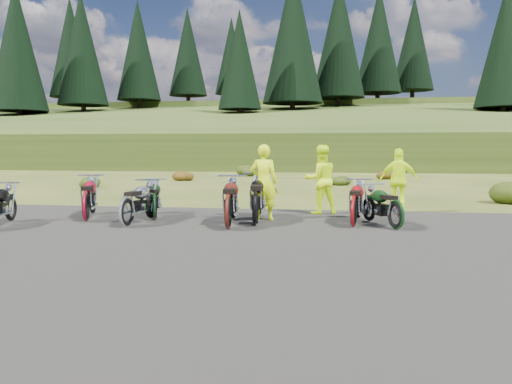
# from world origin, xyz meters

# --- Properties ---
(ground) EXTENTS (300.00, 300.00, 0.00)m
(ground) POSITION_xyz_m (0.00, 0.00, 0.00)
(ground) COLOR #3B4617
(ground) RESTS_ON ground
(gravel_pad) EXTENTS (20.00, 12.00, 0.04)m
(gravel_pad) POSITION_xyz_m (0.00, -2.00, 0.00)
(gravel_pad) COLOR black
(gravel_pad) RESTS_ON ground
(hill_slope) EXTENTS (300.00, 45.97, 9.37)m
(hill_slope) POSITION_xyz_m (0.00, 50.00, 0.00)
(hill_slope) COLOR #2A3F15
(hill_slope) RESTS_ON ground
(hill_plateau) EXTENTS (300.00, 90.00, 9.17)m
(hill_plateau) POSITION_xyz_m (0.00, 110.00, 0.00)
(hill_plateau) COLOR #2A3F15
(hill_plateau) RESTS_ON ground
(conifer_14) EXTENTS (5.28, 5.28, 14.00)m
(conifer_14) POSITION_xyz_m (-51.00, 70.00, 16.55)
(conifer_14) COLOR black
(conifer_14) RESTS_ON ground
(conifer_15) EXTENTS (7.92, 7.92, 20.00)m
(conifer_15) POSITION_xyz_m (-45.00, 76.00, 20.16)
(conifer_15) COLOR black
(conifer_15) RESTS_ON ground
(conifer_16) EXTENTS (7.48, 7.48, 19.00)m
(conifer_16) POSITION_xyz_m (-39.00, 51.00, 15.28)
(conifer_16) COLOR black
(conifer_16) RESTS_ON ground
(conifer_17) EXTENTS (7.04, 7.04, 18.00)m
(conifer_17) POSITION_xyz_m (-33.00, 57.00, 15.97)
(conifer_17) COLOR black
(conifer_17) RESTS_ON ground
(conifer_18) EXTENTS (6.60, 6.60, 17.00)m
(conifer_18) POSITION_xyz_m (-27.00, 63.00, 16.66)
(conifer_18) COLOR black
(conifer_18) RESTS_ON ground
(conifer_19) EXTENTS (6.16, 6.16, 16.00)m
(conifer_19) POSITION_xyz_m (-21.00, 69.00, 17.36)
(conifer_19) COLOR black
(conifer_19) RESTS_ON ground
(conifer_20) EXTENTS (5.72, 5.72, 15.00)m
(conifer_20) POSITION_xyz_m (-15.00, 75.00, 17.65)
(conifer_20) COLOR black
(conifer_20) RESTS_ON ground
(conifer_21) EXTENTS (5.28, 5.28, 14.00)m
(conifer_21) POSITION_xyz_m (-9.00, 50.00, 12.56)
(conifer_21) COLOR black
(conifer_21) RESTS_ON ground
(conifer_22) EXTENTS (7.92, 7.92, 20.00)m
(conifer_22) POSITION_xyz_m (-3.00, 56.00, 16.77)
(conifer_22) COLOR black
(conifer_22) RESTS_ON ground
(conifer_23) EXTENTS (7.48, 7.48, 19.00)m
(conifer_23) POSITION_xyz_m (3.00, 62.00, 17.47)
(conifer_23) COLOR black
(conifer_23) RESTS_ON ground
(conifer_24) EXTENTS (7.04, 7.04, 18.00)m
(conifer_24) POSITION_xyz_m (9.00, 68.00, 18.16)
(conifer_24) COLOR black
(conifer_24) RESTS_ON ground
(conifer_25) EXTENTS (6.60, 6.60, 17.00)m
(conifer_25) POSITION_xyz_m (15.00, 74.00, 18.66)
(conifer_25) COLOR black
(conifer_25) RESTS_ON ground
(conifer_26) EXTENTS (6.16, 6.16, 16.00)m
(conifer_26) POSITION_xyz_m (21.00, 49.00, 13.37)
(conifer_26) COLOR black
(conifer_26) RESTS_ON ground
(shrub_1) EXTENTS (1.03, 1.03, 0.61)m
(shrub_1) POSITION_xyz_m (-9.10, 11.30, 0.31)
(shrub_1) COLOR #22320C
(shrub_1) RESTS_ON ground
(shrub_2) EXTENTS (1.30, 1.30, 0.77)m
(shrub_2) POSITION_xyz_m (-6.20, 16.60, 0.38)
(shrub_2) COLOR #5A240B
(shrub_2) RESTS_ON ground
(shrub_3) EXTENTS (1.56, 1.56, 0.92)m
(shrub_3) POSITION_xyz_m (-3.30, 21.90, 0.46)
(shrub_3) COLOR #22320C
(shrub_3) RESTS_ON ground
(shrub_4) EXTENTS (0.77, 0.77, 0.45)m
(shrub_4) POSITION_xyz_m (-0.40, 9.20, 0.23)
(shrub_4) COLOR #5A240B
(shrub_4) RESTS_ON ground
(shrub_5) EXTENTS (1.03, 1.03, 0.61)m
(shrub_5) POSITION_xyz_m (2.50, 14.50, 0.31)
(shrub_5) COLOR #22320C
(shrub_5) RESTS_ON ground
(shrub_6) EXTENTS (1.30, 1.30, 0.77)m
(shrub_6) POSITION_xyz_m (5.40, 19.80, 0.38)
(shrub_6) COLOR #5A240B
(shrub_6) RESTS_ON ground
(motorcycle_1) EXTENTS (1.41, 2.26, 1.12)m
(motorcycle_1) POSITION_xyz_m (-3.84, 0.86, 0.00)
(motorcycle_1) COLOR maroon
(motorcycle_1) RESTS_ON ground
(motorcycle_2) EXTENTS (1.23, 2.02, 1.00)m
(motorcycle_2) POSITION_xyz_m (-2.25, 1.35, 0.00)
(motorcycle_2) COLOR black
(motorcycle_2) RESTS_ON ground
(motorcycle_3) EXTENTS (0.80, 2.04, 1.05)m
(motorcycle_3) POSITION_xyz_m (-2.48, 0.16, 0.00)
(motorcycle_3) COLOR silver
(motorcycle_3) RESTS_ON ground
(motorcycle_4) EXTENTS (1.02, 2.32, 1.17)m
(motorcycle_4) POSITION_xyz_m (-0.12, 0.19, 0.00)
(motorcycle_4) COLOR #51140D
(motorcycle_4) RESTS_ON ground
(motorcycle_5) EXTENTS (0.98, 2.37, 1.21)m
(motorcycle_5) POSITION_xyz_m (0.39, 0.87, 0.00)
(motorcycle_5) COLOR black
(motorcycle_5) RESTS_ON ground
(motorcycle_6) EXTENTS (0.95, 2.12, 1.07)m
(motorcycle_6) POSITION_xyz_m (2.66, 0.93, 0.00)
(motorcycle_6) COLOR maroon
(motorcycle_6) RESTS_ON ground
(motorcycle_7) EXTENTS (1.32, 1.96, 0.98)m
(motorcycle_7) POSITION_xyz_m (3.56, 0.70, 0.00)
(motorcycle_7) COLOR black
(motorcycle_7) RESTS_ON ground
(person_middle) EXTENTS (0.72, 0.50, 1.90)m
(person_middle) POSITION_xyz_m (0.46, 1.80, 0.95)
(person_middle) COLOR #D3F60C
(person_middle) RESTS_ON ground
(person_right_a) EXTENTS (1.10, 0.98, 1.89)m
(person_right_a) POSITION_xyz_m (1.85, 3.17, 0.94)
(person_right_a) COLOR #D3F60C
(person_right_a) RESTS_ON ground
(person_right_b) EXTENTS (1.07, 0.49, 1.80)m
(person_right_b) POSITION_xyz_m (4.02, 3.85, 0.90)
(person_right_b) COLOR #D3F60C
(person_right_b) RESTS_ON ground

